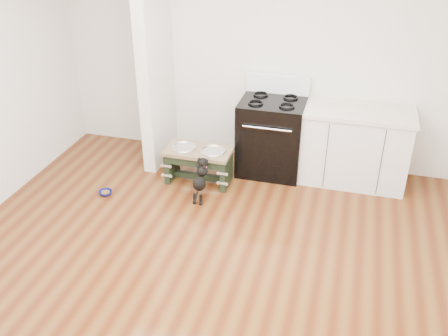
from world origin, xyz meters
TOP-DOWN VIEW (x-y plane):
  - ground at (0.00, 0.00)m, footprint 5.00×5.00m
  - room_shell at (0.00, 0.00)m, footprint 5.00×5.00m
  - partition_wall at (-1.18, 2.10)m, footprint 0.15×0.80m
  - oven_range at (0.25, 2.16)m, footprint 0.76×0.69m
  - cabinet_run at (1.23, 2.18)m, footprint 1.24×0.64m
  - dog_feeder at (-0.52, 1.65)m, footprint 0.78×0.41m
  - puppy at (-0.38, 1.29)m, footprint 0.14×0.40m
  - floor_bowl at (-1.46, 1.07)m, footprint 0.20×0.20m

SIDE VIEW (x-z plane):
  - ground at x=0.00m, z-range 0.00..0.00m
  - floor_bowl at x=-1.46m, z-range 0.00..0.05m
  - puppy at x=-0.38m, z-range 0.02..0.50m
  - dog_feeder at x=-0.52m, z-range 0.08..0.52m
  - cabinet_run at x=1.23m, z-range 0.00..0.91m
  - oven_range at x=0.25m, z-range -0.09..1.05m
  - partition_wall at x=-1.18m, z-range 0.00..2.70m
  - room_shell at x=0.00m, z-range -0.88..4.12m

